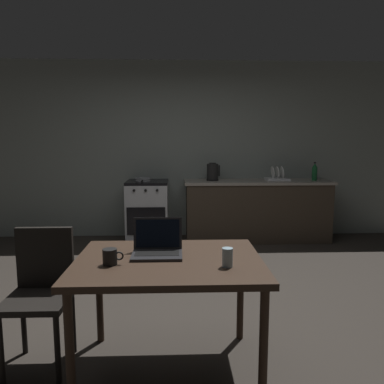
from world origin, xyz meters
TOP-DOWN VIEW (x-y plane):
  - ground_plane at (0.00, 0.00)m, footprint 12.00×12.00m
  - back_wall at (0.30, 2.61)m, footprint 6.40×0.10m
  - kitchen_counter at (1.15, 2.26)m, footprint 2.16×0.64m
  - stove_oven at (-0.48, 2.25)m, footprint 0.60×0.62m
  - dining_table at (-0.08, -0.95)m, footprint 1.16×0.88m
  - chair at (-0.93, -0.81)m, footprint 0.40×0.40m
  - laptop at (-0.16, -0.87)m, footprint 0.32×0.25m
  - electric_kettle at (0.48, 2.26)m, footprint 0.20×0.18m
  - bottle at (1.99, 2.21)m, footprint 0.08×0.08m
  - frying_pan at (-0.53, 2.23)m, footprint 0.24×0.41m
  - coffee_mug at (-0.43, -1.05)m, footprint 0.12×0.09m
  - drinking_glass at (0.26, -1.12)m, footprint 0.06×0.06m
  - dish_rack at (1.45, 2.26)m, footprint 0.34×0.26m

SIDE VIEW (x-z plane):
  - ground_plane at x=0.00m, z-range 0.00..0.00m
  - stove_oven at x=-0.48m, z-range 0.00..0.90m
  - kitchen_counter at x=1.15m, z-range 0.00..0.90m
  - chair at x=-0.93m, z-range 0.07..0.97m
  - dining_table at x=-0.08m, z-range 0.30..1.05m
  - laptop at x=-0.16m, z-range 0.68..0.91m
  - coffee_mug at x=-0.43m, z-range 0.75..0.85m
  - drinking_glass at x=0.26m, z-range 0.75..0.86m
  - frying_pan at x=-0.53m, z-range 0.90..0.94m
  - dish_rack at x=1.45m, z-range 0.84..1.05m
  - electric_kettle at x=0.48m, z-range 0.89..1.15m
  - bottle at x=1.99m, z-range 0.89..1.16m
  - back_wall at x=0.30m, z-range 0.00..2.67m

